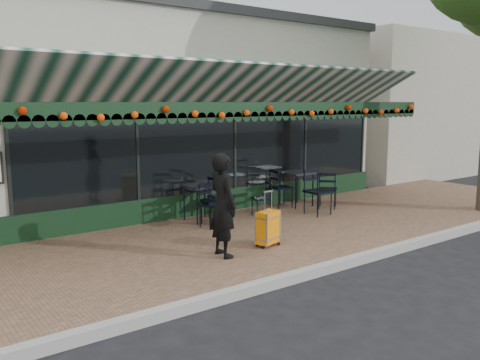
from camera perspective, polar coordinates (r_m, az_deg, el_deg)
ground at (r=7.98m, az=8.33°, el=-10.37°), size 80.00×80.00×0.00m
sidewalk at (r=9.41m, az=-0.37°, el=-6.82°), size 18.00×4.00×0.15m
curb at (r=7.91m, az=8.76°, el=-9.99°), size 18.00×0.16×0.15m
restaurant_building at (r=14.19m, az=-14.63°, el=7.15°), size 12.00×9.60×4.50m
neighbor_building_right at (r=22.68m, az=17.49°, el=7.86°), size 12.00×8.00×4.80m
woman at (r=8.06m, az=-1.94°, el=-2.83°), size 0.44×0.63×1.67m
suitcase at (r=8.74m, az=3.15°, el=-5.39°), size 0.47×0.34×0.95m
cafe_table_a at (r=12.10m, az=6.37°, el=0.54°), size 0.66×0.66×0.82m
cafe_table_b at (r=10.52m, az=-4.41°, el=-0.98°), size 0.61×0.61×0.75m
chair_a_left at (r=10.94m, az=2.44°, el=-2.14°), size 0.48×0.48×0.77m
chair_a_right at (r=11.94m, az=4.67°, el=-0.90°), size 0.53×0.53×0.91m
chair_a_front at (r=11.23m, az=8.74°, el=-1.35°), size 0.50×0.50×1.00m
chair_a_extra at (r=11.97m, az=9.81°, el=-1.08°), size 0.61×0.61×0.87m
chair_b_left at (r=10.20m, az=-2.91°, el=-2.46°), size 0.53×0.53×0.94m
chair_b_right at (r=10.84m, az=-2.10°, el=-1.88°), size 0.50×0.50×0.91m
chair_b_front at (r=10.03m, az=-3.07°, el=-2.83°), size 0.56×0.56×0.88m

